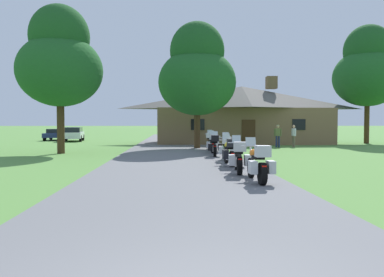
# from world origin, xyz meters

# --- Properties ---
(ground_plane) EXTENTS (500.00, 500.00, 0.00)m
(ground_plane) POSITION_xyz_m (0.00, 20.00, 0.00)
(ground_plane) COLOR #56893D
(asphalt_driveway) EXTENTS (6.40, 80.00, 0.06)m
(asphalt_driveway) POSITION_xyz_m (0.00, 18.00, 0.03)
(asphalt_driveway) COLOR slate
(asphalt_driveway) RESTS_ON ground
(motorcycle_orange_nearest_to_camera) EXTENTS (0.73, 2.08, 1.30)m
(motorcycle_orange_nearest_to_camera) POSITION_xyz_m (2.27, 7.96, 0.61)
(motorcycle_orange_nearest_to_camera) COLOR black
(motorcycle_orange_nearest_to_camera) RESTS_ON asphalt_driveway
(motorcycle_blue_second_in_row) EXTENTS (0.83, 2.08, 1.30)m
(motorcycle_blue_second_in_row) POSITION_xyz_m (2.04, 10.08, 0.61)
(motorcycle_blue_second_in_row) COLOR black
(motorcycle_blue_second_in_row) RESTS_ON asphalt_driveway
(motorcycle_yellow_third_in_row) EXTENTS (0.73, 2.08, 1.30)m
(motorcycle_yellow_third_in_row) POSITION_xyz_m (2.10, 12.49, 0.61)
(motorcycle_yellow_third_in_row) COLOR black
(motorcycle_yellow_third_in_row) RESTS_ON asphalt_driveway
(motorcycle_red_fourth_in_row) EXTENTS (0.85, 2.08, 1.30)m
(motorcycle_red_fourth_in_row) POSITION_xyz_m (2.29, 14.96, 0.61)
(motorcycle_red_fourth_in_row) COLOR black
(motorcycle_red_fourth_in_row) RESTS_ON asphalt_driveway
(motorcycle_silver_fifth_in_row) EXTENTS (0.85, 2.08, 1.30)m
(motorcycle_silver_fifth_in_row) POSITION_xyz_m (2.01, 17.28, 0.61)
(motorcycle_silver_fifth_in_row) COLOR black
(motorcycle_silver_fifth_in_row) RESTS_ON asphalt_driveway
(motorcycle_white_sixth_in_row) EXTENTS (0.75, 2.08, 1.30)m
(motorcycle_white_sixth_in_row) POSITION_xyz_m (2.10, 19.56, 0.61)
(motorcycle_white_sixth_in_row) COLOR black
(motorcycle_white_sixth_in_row) RESTS_ON asphalt_driveway
(motorcycle_white_farthest_in_row) EXTENTS (0.71, 2.08, 1.30)m
(motorcycle_white_farthest_in_row) POSITION_xyz_m (2.18, 22.20, 0.62)
(motorcycle_white_farthest_in_row) COLOR black
(motorcycle_white_farthest_in_row) RESTS_ON asphalt_driveway
(stone_lodge) EXTENTS (15.74, 6.71, 6.00)m
(stone_lodge) POSITION_xyz_m (5.94, 31.22, 2.62)
(stone_lodge) COLOR brown
(stone_lodge) RESTS_ON ground
(bystander_white_shirt_near_lodge) EXTENTS (0.25, 0.55, 1.67)m
(bystander_white_shirt_near_lodge) POSITION_xyz_m (8.94, 25.69, 0.93)
(bystander_white_shirt_near_lodge) COLOR #75664C
(bystander_white_shirt_near_lodge) RESTS_ON ground
(bystander_olive_shirt_beside_signpost) EXTENTS (0.53, 0.32, 1.69)m
(bystander_olive_shirt_beside_signpost) POSITION_xyz_m (7.59, 25.27, 0.95)
(bystander_olive_shirt_beside_signpost) COLOR navy
(bystander_olive_shirt_beside_signpost) RESTS_ON ground
(tree_left_near) EXTENTS (5.00, 5.00, 8.80)m
(tree_left_near) POSITION_xyz_m (-6.91, 20.13, 5.51)
(tree_left_near) COLOR #422D19
(tree_left_near) RESTS_ON ground
(tree_by_lodge_front) EXTENTS (5.48, 5.48, 8.93)m
(tree_by_lodge_front) POSITION_xyz_m (1.48, 24.11, 5.34)
(tree_by_lodge_front) COLOR #422D19
(tree_by_lodge_front) RESTS_ON ground
(tree_right_of_lodge) EXTENTS (6.03, 6.03, 10.55)m
(tree_right_of_lodge) POSITION_xyz_m (17.11, 30.58, 6.59)
(tree_right_of_lodge) COLOR #422D19
(tree_right_of_lodge) RESTS_ON ground
(parked_white_suv_far_left) EXTENTS (2.47, 4.81, 1.40)m
(parked_white_suv_far_left) POSITION_xyz_m (-10.25, 36.09, 0.78)
(parked_white_suv_far_left) COLOR silver
(parked_white_suv_far_left) RESTS_ON ground
(parked_navy_sedan_far_left) EXTENTS (2.11, 4.31, 1.20)m
(parked_navy_sedan_far_left) POSITION_xyz_m (-12.63, 38.50, 0.64)
(parked_navy_sedan_far_left) COLOR navy
(parked_navy_sedan_far_left) RESTS_ON ground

